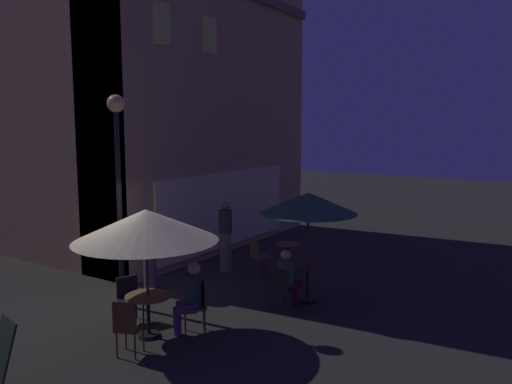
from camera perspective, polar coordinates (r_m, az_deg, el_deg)
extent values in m
plane|color=#2B2923|center=(10.17, -15.92, -13.56)|extent=(60.00, 60.00, 0.00)
cube|color=tan|center=(15.06, -5.11, 9.46)|extent=(8.29, 1.65, 8.26)
cube|color=tan|center=(14.63, -21.64, 9.03)|extent=(1.65, 6.91, 8.26)
cube|color=#DBD961|center=(12.47, -10.65, 18.14)|extent=(0.55, 0.06, 0.95)
cube|color=#DBD961|center=(13.83, -5.27, 17.16)|extent=(0.55, 0.06, 0.95)
cube|color=beige|center=(14.40, -3.27, -1.93)|extent=(5.80, 0.08, 2.10)
cylinder|color=black|center=(10.31, -15.11, -1.94)|extent=(0.10, 0.10, 3.92)
sphere|color=#FED57F|center=(10.19, -15.51, 9.59)|extent=(0.34, 0.34, 0.34)
cube|color=black|center=(8.06, -26.77, -16.05)|extent=(0.42, 0.61, 0.96)
cylinder|color=black|center=(10.72, 5.78, -12.11)|extent=(0.40, 0.40, 0.03)
cylinder|color=black|center=(10.61, 5.80, -10.34)|extent=(0.06, 0.06, 0.72)
cylinder|color=#4B2E21|center=(10.50, 5.83, -8.38)|extent=(0.66, 0.66, 0.03)
cylinder|color=black|center=(9.23, -11.96, -15.56)|extent=(0.40, 0.40, 0.03)
cylinder|color=black|center=(9.10, -12.02, -13.59)|extent=(0.06, 0.06, 0.71)
cylinder|color=#8C613F|center=(8.98, -12.08, -11.40)|extent=(0.78, 0.78, 0.03)
cylinder|color=black|center=(12.70, 3.58, -8.93)|extent=(0.40, 0.40, 0.03)
cylinder|color=black|center=(12.61, 3.60, -7.50)|extent=(0.06, 0.06, 0.69)
cylinder|color=brown|center=(12.52, 3.61, -5.91)|extent=(0.64, 0.64, 0.03)
cylinder|color=black|center=(10.71, 5.78, -12.03)|extent=(0.36, 0.36, 0.06)
cylinder|color=#46311C|center=(10.40, 5.86, -6.41)|extent=(0.05, 0.05, 2.22)
cone|color=#2B5339|center=(10.22, 5.93, -1.23)|extent=(1.98, 1.98, 0.42)
cylinder|color=black|center=(9.22, -11.96, -15.47)|extent=(0.36, 0.36, 0.06)
cylinder|color=#463B25|center=(8.87, -12.15, -9.18)|extent=(0.05, 0.05, 2.17)
cone|color=beige|center=(8.66, -12.31, -3.67)|extent=(2.44, 2.44, 0.53)
cylinder|color=black|center=(10.33, 3.21, -11.68)|extent=(0.03, 0.03, 0.42)
cylinder|color=black|center=(10.15, 4.61, -12.06)|extent=(0.03, 0.03, 0.42)
cylinder|color=black|center=(10.10, 2.06, -12.13)|extent=(0.03, 0.03, 0.42)
cylinder|color=black|center=(9.92, 3.47, -12.52)|extent=(0.03, 0.03, 0.42)
cube|color=black|center=(10.05, 3.35, -10.86)|extent=(0.45, 0.45, 0.04)
cube|color=black|center=(9.85, 2.70, -9.92)|extent=(0.11, 0.39, 0.40)
cylinder|color=black|center=(9.73, -12.58, -13.11)|extent=(0.03, 0.03, 0.42)
cylinder|color=black|center=(9.61, -14.38, -13.42)|extent=(0.03, 0.03, 0.42)
cylinder|color=black|center=(10.00, -13.33, -12.54)|extent=(0.03, 0.03, 0.42)
cylinder|color=black|center=(9.89, -15.09, -12.83)|extent=(0.03, 0.03, 0.42)
cube|color=black|center=(9.73, -13.89, -11.72)|extent=(0.52, 0.52, 0.04)
cube|color=black|center=(9.83, -14.34, -10.26)|extent=(0.39, 0.18, 0.38)
cylinder|color=brown|center=(8.76, -14.46, -15.54)|extent=(0.03, 0.03, 0.42)
cylinder|color=brown|center=(8.63, -12.57, -15.83)|extent=(0.03, 0.03, 0.42)
cylinder|color=brown|center=(8.51, -15.42, -16.29)|extent=(0.03, 0.03, 0.42)
cylinder|color=brown|center=(8.38, -13.48, -16.60)|extent=(0.03, 0.03, 0.42)
cube|color=brown|center=(8.48, -14.03, -14.65)|extent=(0.49, 0.49, 0.04)
cube|color=brown|center=(8.25, -14.62, -13.50)|extent=(0.17, 0.37, 0.45)
cylinder|color=brown|center=(8.98, -7.96, -14.61)|extent=(0.03, 0.03, 0.47)
cylinder|color=brown|center=(9.29, -8.01, -13.85)|extent=(0.03, 0.03, 0.47)
cylinder|color=brown|center=(8.99, -5.79, -14.55)|extent=(0.03, 0.03, 0.47)
cylinder|color=brown|center=(9.30, -5.92, -13.79)|extent=(0.03, 0.03, 0.47)
cube|color=brown|center=(9.05, -6.95, -12.71)|extent=(0.58, 0.58, 0.04)
cube|color=brown|center=(8.97, -5.76, -11.13)|extent=(0.33, 0.30, 0.48)
cylinder|color=brown|center=(12.51, 0.90, -8.18)|extent=(0.03, 0.03, 0.45)
cylinder|color=brown|center=(12.24, 1.61, -8.54)|extent=(0.03, 0.03, 0.45)
cylinder|color=brown|center=(12.37, -0.43, -8.36)|extent=(0.03, 0.03, 0.45)
cylinder|color=brown|center=(12.09, 0.25, -8.74)|extent=(0.03, 0.03, 0.45)
cube|color=brown|center=(12.24, 0.58, -7.37)|extent=(0.55, 0.55, 0.04)
cube|color=brown|center=(12.10, -0.18, -6.47)|extent=(0.24, 0.37, 0.40)
cube|color=#541617|center=(10.14, 3.86, -10.41)|extent=(0.41, 0.37, 0.14)
cylinder|color=#541617|center=(10.33, 4.41, -11.50)|extent=(0.14, 0.14, 0.49)
cylinder|color=#364933|center=(9.95, 3.36, -9.12)|extent=(0.32, 0.32, 0.54)
sphere|color=tan|center=(9.86, 3.38, -7.11)|extent=(0.20, 0.20, 0.20)
cube|color=#63326E|center=(9.04, -7.85, -12.72)|extent=(0.48, 0.49, 0.14)
cylinder|color=#63326E|center=(9.13, -8.86, -14.19)|extent=(0.14, 0.14, 0.49)
cylinder|color=#2C403B|center=(8.95, -6.98, -10.97)|extent=(0.33, 0.33, 0.57)
sphere|color=tan|center=(8.84, -7.02, -8.58)|extent=(0.23, 0.23, 0.23)
cylinder|color=#523F61|center=(11.37, -11.83, -8.56)|extent=(0.28, 0.28, 0.98)
cylinder|color=black|center=(11.18, -11.94, -4.63)|extent=(0.33, 0.33, 0.61)
sphere|color=beige|center=(11.10, -11.99, -2.62)|extent=(0.21, 0.21, 0.21)
cylinder|color=#816C5F|center=(12.68, -3.46, -6.73)|extent=(0.28, 0.28, 0.98)
cylinder|color=#374431|center=(12.51, -3.48, -3.30)|extent=(0.33, 0.33, 0.56)
sphere|color=#986E49|center=(12.44, -3.50, -1.58)|extent=(0.22, 0.22, 0.22)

